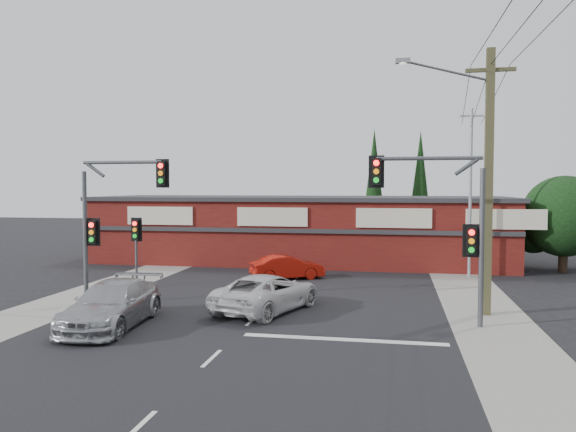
% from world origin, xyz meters
% --- Properties ---
extents(ground, '(120.00, 120.00, 0.00)m').
position_xyz_m(ground, '(0.00, 0.00, 0.00)').
color(ground, black).
rests_on(ground, ground).
extents(road_strip, '(14.00, 70.00, 0.01)m').
position_xyz_m(road_strip, '(0.00, 5.00, 0.01)').
color(road_strip, black).
rests_on(road_strip, ground).
extents(verge_left, '(3.00, 70.00, 0.02)m').
position_xyz_m(verge_left, '(-8.50, 5.00, 0.01)').
color(verge_left, gray).
rests_on(verge_left, ground).
extents(verge_right, '(3.00, 70.00, 0.02)m').
position_xyz_m(verge_right, '(8.50, 5.00, 0.01)').
color(verge_right, gray).
rests_on(verge_right, ground).
extents(stop_line, '(6.50, 0.35, 0.01)m').
position_xyz_m(stop_line, '(3.50, -1.50, 0.01)').
color(stop_line, silver).
rests_on(stop_line, ground).
extents(white_suv, '(3.96, 5.71, 1.45)m').
position_xyz_m(white_suv, '(0.17, 2.13, 0.72)').
color(white_suv, silver).
rests_on(white_suv, ground).
extents(silver_suv, '(2.52, 5.47, 1.55)m').
position_xyz_m(silver_suv, '(-4.59, -1.28, 0.78)').
color(silver_suv, '#A7A9AC').
rests_on(silver_suv, ground).
extents(red_sedan, '(4.01, 3.01, 1.26)m').
position_xyz_m(red_sedan, '(-0.48, 9.70, 0.63)').
color(red_sedan, '#B0150A').
rests_on(red_sedan, ground).
extents(lane_dashes, '(0.12, 52.38, 0.01)m').
position_xyz_m(lane_dashes, '(0.00, 7.39, 0.01)').
color(lane_dashes, silver).
rests_on(lane_dashes, ground).
extents(shop_building, '(27.30, 8.40, 4.22)m').
position_xyz_m(shop_building, '(-0.99, 16.99, 2.13)').
color(shop_building, '#521310').
rests_on(shop_building, ground).
extents(tree_cluster, '(5.90, 5.10, 5.50)m').
position_xyz_m(tree_cluster, '(14.69, 15.44, 2.90)').
color(tree_cluster, '#2D2116').
rests_on(tree_cluster, ground).
extents(conifer_near, '(1.80, 1.80, 9.25)m').
position_xyz_m(conifer_near, '(3.50, 24.00, 5.48)').
color(conifer_near, '#2D2116').
rests_on(conifer_near, ground).
extents(conifer_far, '(1.80, 1.80, 9.25)m').
position_xyz_m(conifer_far, '(7.00, 26.00, 5.48)').
color(conifer_far, '#2D2116').
rests_on(conifer_far, ground).
extents(traffic_mast_left, '(3.77, 0.27, 5.97)m').
position_xyz_m(traffic_mast_left, '(-6.43, 2.00, 3.93)').
color(traffic_mast_left, '#47494C').
rests_on(traffic_mast_left, ground).
extents(traffic_mast_right, '(3.96, 0.27, 5.97)m').
position_xyz_m(traffic_mast_right, '(6.86, 1.00, 3.95)').
color(traffic_mast_right, '#47494C').
rests_on(traffic_mast_right, ground).
extents(pedestal_signal, '(0.55, 0.27, 3.38)m').
position_xyz_m(pedestal_signal, '(-7.20, 6.01, 2.41)').
color(pedestal_signal, '#47494C').
rests_on(pedestal_signal, ground).
extents(utility_pole, '(4.38, 0.59, 10.00)m').
position_xyz_m(utility_pole, '(8.36, 2.99, 5.40)').
color(utility_pole, brown).
rests_on(utility_pole, ground).
extents(steel_pole, '(1.20, 0.16, 9.00)m').
position_xyz_m(steel_pole, '(9.00, 12.00, 4.70)').
color(steel_pole, gray).
rests_on(steel_pole, ground).
extents(power_lines, '(2.01, 29.00, 1.22)m').
position_xyz_m(power_lines, '(8.47, -2.47, 9.04)').
color(power_lines, black).
rests_on(power_lines, ground).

